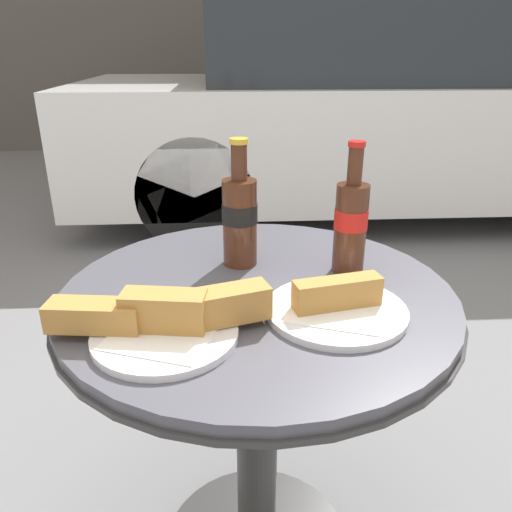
% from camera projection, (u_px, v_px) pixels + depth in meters
% --- Properties ---
extents(bistro_table, '(0.73, 0.73, 0.69)m').
position_uv_depth(bistro_table, '(257.00, 373.00, 0.99)').
color(bistro_table, '#333333').
rests_on(bistro_table, ground_plane).
extents(cola_bottle_left, '(0.06, 0.06, 0.25)m').
position_uv_depth(cola_bottle_left, '(351.00, 223.00, 0.95)').
color(cola_bottle_left, '#4C2819').
rests_on(cola_bottle_left, bistro_table).
extents(cola_bottle_right, '(0.07, 0.07, 0.25)m').
position_uv_depth(cola_bottle_right, '(240.00, 217.00, 0.98)').
color(cola_bottle_right, '#4C2819').
rests_on(cola_bottle_right, bistro_table).
extents(lunch_plate_near, '(0.24, 0.24, 0.06)m').
position_uv_depth(lunch_plate_near, '(336.00, 305.00, 0.83)').
color(lunch_plate_near, white).
rests_on(lunch_plate_near, bistro_table).
extents(lunch_plate_far, '(0.35, 0.22, 0.07)m').
position_uv_depth(lunch_plate_far, '(165.00, 320.00, 0.76)').
color(lunch_plate_far, white).
rests_on(lunch_plate_far, bistro_table).
extents(parked_car, '(4.07, 1.67, 1.34)m').
position_uv_depth(parked_car, '(376.00, 117.00, 3.46)').
color(parked_car, silver).
rests_on(parked_car, ground_plane).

